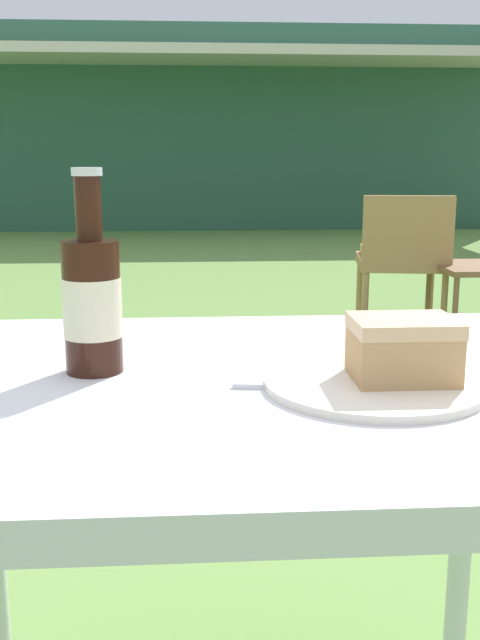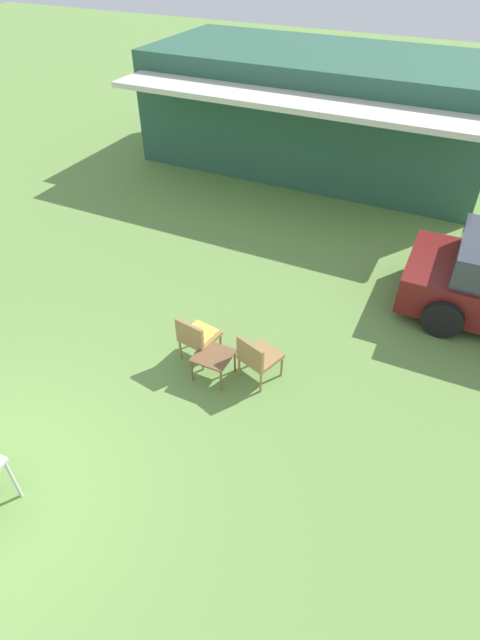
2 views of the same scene
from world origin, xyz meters
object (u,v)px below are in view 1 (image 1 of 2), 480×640
Objects in this scene: cake_on_plate at (390,365)px; cola_bottle_near at (92,300)px; wicker_chair_cushioned at (403,253)px; patio_table at (245,434)px.

cola_bottle_near is at bearing 165.49° from cake_on_plate.
patio_table is (-1.15, -3.31, 0.20)m from wicker_chair_cushioned.
patio_table is at bearing 79.50° from wicker_chair_cushioned.
cola_bottle_near reaches higher than patio_table.
wicker_chair_cushioned is 3.52m from cake_on_plate.
cake_on_plate is 0.37m from cola_bottle_near.
cola_bottle_near is (-1.34, -3.27, 0.37)m from wicker_chair_cushioned.
wicker_chair_cushioned is 0.88× the size of patio_table.
wicker_chair_cushioned is at bearing 70.88° from patio_table.
cola_bottle_near reaches higher than wicker_chair_cushioned.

